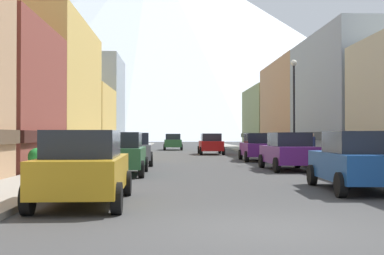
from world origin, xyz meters
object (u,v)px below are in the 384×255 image
object	(u,v)px
car_right_0	(356,161)
car_driving_0	(211,144)
car_driving_1	(173,142)
potted_plant_1	(37,159)
car_left_2	(134,149)
car_left_1	(121,153)
potted_plant_0	(57,158)
car_right_2	(258,147)
pedestrian_0	(312,148)
car_right_1	(288,151)
streetlamp_right	(294,95)
car_left_0	(84,167)

from	to	relation	value
car_right_0	car_driving_0	xyz separation A→B (m)	(-2.20, 28.03, 0.00)
car_driving_1	potted_plant_1	size ratio (longest dim) A/B	4.37
car_left_2	car_right_0	world-z (taller)	same
car_driving_0	potted_plant_1	size ratio (longest dim) A/B	4.37
car_left_1	car_right_0	bearing A→B (deg)	-39.84
potted_plant_0	car_right_2	bearing A→B (deg)	38.69
car_right_0	pedestrian_0	distance (m)	13.71
car_driving_1	car_right_1	bearing A→B (deg)	-80.38
car_left_1	potted_plant_0	world-z (taller)	car_left_1
car_left_2	car_driving_1	size ratio (longest dim) A/B	1.02
car_driving_1	potted_plant_0	bearing A→B (deg)	-99.55
car_right_0	streetlamp_right	world-z (taller)	streetlamp_right
car_right_0	car_right_1	world-z (taller)	same
car_driving_1	potted_plant_1	bearing A→B (deg)	-98.65
car_right_1	car_left_0	bearing A→B (deg)	-123.53
car_right_2	car_right_1	bearing A→B (deg)	-89.98
car_right_0	pedestrian_0	world-z (taller)	car_right_0
car_right_2	potted_plant_0	distance (m)	13.84
car_driving_1	pedestrian_0	distance (m)	28.37
car_driving_1	car_driving_0	bearing A→B (deg)	-75.88
car_left_2	potted_plant_0	bearing A→B (deg)	-124.40
potted_plant_1	pedestrian_0	xyz separation A→B (m)	(13.25, 8.22, 0.18)
car_left_1	potted_plant_1	size ratio (longest dim) A/B	4.38
car_left_0	car_driving_1	world-z (taller)	same
potted_plant_1	car_right_0	bearing A→B (deg)	-26.01
streetlamp_right	car_right_2	bearing A→B (deg)	115.51
potted_plant_1	streetlamp_right	xyz separation A→B (m)	(12.35, 8.78, 3.27)
car_driving_1	potted_plant_0	distance (m)	32.56
car_left_2	streetlamp_right	bearing A→B (deg)	4.50
car_left_0	car_left_2	distance (m)	15.92
car_left_1	car_right_2	xyz separation A→B (m)	(7.60, 10.96, 0.00)
car_left_0	car_left_2	bearing A→B (deg)	90.00
car_driving_1	streetlamp_right	xyz separation A→B (m)	(6.95, -26.71, 3.09)
car_right_2	car_right_0	bearing A→B (deg)	-90.00
car_driving_1	streetlamp_right	bearing A→B (deg)	-75.41
car_left_1	car_right_0	xyz separation A→B (m)	(7.60, -6.34, 0.00)
potted_plant_0	potted_plant_1	bearing A→B (deg)	-90.00
car_right_1	car_driving_1	distance (m)	32.33
car_left_1	car_driving_1	xyz separation A→B (m)	(2.20, 34.42, 0.00)
car_left_1	car_driving_1	size ratio (longest dim) A/B	1.00
car_right_1	potted_plant_0	xyz separation A→B (m)	(-10.80, -0.23, -0.29)
car_right_1	car_right_2	distance (m)	8.42
car_left_2	car_left_0	bearing A→B (deg)	-90.00
car_left_0	car_left_2	xyz separation A→B (m)	(0.00, 15.92, 0.00)
car_driving_1	streetlamp_right	world-z (taller)	streetlamp_right
car_left_1	car_left_2	distance (m)	6.99
car_left_1	pedestrian_0	size ratio (longest dim) A/B	2.72
car_right_0	streetlamp_right	distance (m)	14.47
car_left_0	car_left_1	world-z (taller)	same
streetlamp_right	pedestrian_0	bearing A→B (deg)	-31.85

